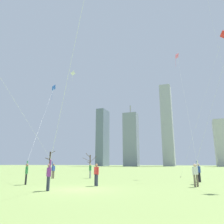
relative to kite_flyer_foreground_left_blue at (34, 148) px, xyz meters
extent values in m
plane|color=#7A934C|center=(6.83, -3.53, -3.05)|extent=(400.00, 400.00, 0.00)
cylinder|color=black|center=(1.31, -2.25, -2.63)|extent=(0.14, 0.14, 0.85)
cylinder|color=black|center=(1.16, -2.08, -2.63)|extent=(0.14, 0.14, 0.85)
cube|color=#338C4C|center=(1.23, -2.16, -1.93)|extent=(0.37, 0.39, 0.54)
sphere|color=#9E7051|center=(1.23, -2.16, -1.54)|extent=(0.22, 0.22, 0.22)
cylinder|color=#338C4C|center=(1.37, -2.32, -1.97)|extent=(0.09, 0.09, 0.55)
cylinder|color=#338C4C|center=(1.10, -2.00, -1.46)|extent=(0.20, 0.21, 0.56)
cube|color=blue|center=(-5.97, 10.47, 10.28)|extent=(0.34, 1.18, 1.12)
cylinder|color=black|center=(-5.97, 10.47, 10.28)|extent=(0.32, 0.19, 0.71)
cylinder|color=blue|center=(-6.15, 10.38, 9.04)|extent=(0.02, 0.02, 1.64)
cylinder|color=silver|center=(-2.44, 4.24, 4.53)|extent=(7.08, 12.49, 11.50)
cylinder|color=#726656|center=(-1.00, 4.74, -2.63)|extent=(0.14, 0.14, 0.85)
cylinder|color=#726656|center=(-1.03, 4.52, -2.63)|extent=(0.14, 0.14, 0.85)
cube|color=#2D4CA5|center=(-1.01, 4.63, -1.93)|extent=(0.25, 0.37, 0.54)
sphere|color=#9E7051|center=(-1.01, 4.63, -1.54)|extent=(0.22, 0.22, 0.22)
cylinder|color=#2D4CA5|center=(-0.98, 4.84, -1.97)|extent=(0.09, 0.09, 0.55)
cylinder|color=#2D4CA5|center=(-1.05, 4.42, -1.46)|extent=(0.12, 0.21, 0.56)
cylinder|color=silver|center=(-1.77, -2.03, 5.11)|extent=(1.46, 12.90, 12.65)
cylinder|color=#33384C|center=(5.25, -4.79, -2.63)|extent=(0.14, 0.14, 0.85)
cylinder|color=#33384C|center=(5.42, -4.92, -2.63)|extent=(0.14, 0.14, 0.85)
cube|color=purple|center=(5.33, -4.86, -1.93)|extent=(0.39, 0.37, 0.54)
sphere|color=tan|center=(5.33, -4.86, -1.54)|extent=(0.22, 0.22, 0.22)
cylinder|color=purple|center=(5.17, -4.72, -1.97)|extent=(0.09, 0.09, 0.55)
cylinder|color=purple|center=(5.49, -4.99, -1.46)|extent=(0.21, 0.20, 0.56)
cylinder|color=silver|center=(9.16, -8.15, 6.63)|extent=(7.35, 6.33, 15.68)
cylinder|color=black|center=(14.29, 5.13, -2.63)|extent=(0.14, 0.14, 0.85)
cylinder|color=black|center=(14.19, 5.33, -2.63)|extent=(0.14, 0.14, 0.85)
cube|color=#2D4CA5|center=(14.24, 5.23, -1.93)|extent=(0.33, 0.39, 0.54)
sphere|color=tan|center=(14.24, 5.23, -1.54)|extent=(0.22, 0.22, 0.22)
cylinder|color=#2D4CA5|center=(14.34, 5.04, -1.97)|extent=(0.09, 0.09, 0.55)
cylinder|color=#2D4CA5|center=(14.15, 5.41, -1.46)|extent=(0.17, 0.22, 0.56)
cube|color=pink|center=(12.89, 12.48, 13.33)|extent=(0.49, 0.94, 0.87)
cylinder|color=black|center=(12.89, 12.48, 13.33)|extent=(0.41, 0.09, 0.52)
cylinder|color=pink|center=(12.66, 12.44, 12.35)|extent=(0.02, 0.02, 1.35)
cylinder|color=silver|center=(13.52, 8.95, 6.06)|extent=(1.27, 7.08, 14.54)
cylinder|color=#726656|center=(13.84, 0.71, -2.63)|extent=(0.14, 0.14, 0.85)
cylinder|color=#726656|center=(14.02, 0.84, -2.63)|extent=(0.14, 0.14, 0.85)
cube|color=white|center=(13.93, 0.77, -1.93)|extent=(0.39, 0.36, 0.54)
sphere|color=beige|center=(13.93, 0.77, -1.54)|extent=(0.22, 0.22, 0.22)
cylinder|color=white|center=(13.76, 0.65, -1.97)|extent=(0.09, 0.09, 0.55)
cylinder|color=white|center=(14.10, 0.89, -1.46)|extent=(0.22, 0.19, 0.56)
cylinder|color=silver|center=(16.35, 2.02, 5.06)|extent=(4.51, 2.26, 12.55)
cylinder|color=#33384C|center=(7.01, -1.23, -2.63)|extent=(0.14, 0.14, 0.85)
cylinder|color=#33384C|center=(6.82, -1.12, -2.63)|extent=(0.14, 0.14, 0.85)
cube|color=red|center=(6.92, -1.18, -1.93)|extent=(0.39, 0.34, 0.54)
sphere|color=#9E7051|center=(6.92, -1.18, -1.54)|extent=(0.22, 0.22, 0.22)
cylinder|color=red|center=(7.10, -1.28, -1.97)|extent=(0.09, 0.09, 0.55)
cylinder|color=red|center=(6.73, -1.07, -1.97)|extent=(0.09, 0.09, 0.55)
cylinder|color=gray|center=(2.72, 6.39, -2.63)|extent=(0.14, 0.14, 0.85)
cylinder|color=gray|center=(2.66, 6.60, -2.63)|extent=(0.14, 0.14, 0.85)
cube|color=#338C4C|center=(2.69, 6.49, -1.93)|extent=(0.28, 0.38, 0.54)
sphere|color=tan|center=(2.69, 6.49, -1.54)|extent=(0.22, 0.22, 0.22)
cylinder|color=#338C4C|center=(2.74, 6.29, -1.97)|extent=(0.09, 0.09, 0.55)
cylinder|color=#338C4C|center=(2.64, 6.70, -1.97)|extent=(0.09, 0.09, 0.55)
cube|color=white|center=(-7.74, 18.91, 16.49)|extent=(0.63, 0.95, 1.10)
cylinder|color=black|center=(-7.74, 18.91, 16.49)|extent=(0.18, 0.09, 0.72)
cylinder|color=white|center=(-7.84, 18.95, 15.29)|extent=(0.02, 0.02, 1.54)
cylinder|color=silver|center=(-8.59, 16.82, 6.74)|extent=(1.71, 4.19, 19.50)
cylinder|color=#3F3833|center=(-9.44, 14.73, -3.01)|extent=(0.10, 0.10, 0.08)
cylinder|color=silver|center=(19.13, 16.93, 11.58)|extent=(3.04, 4.84, 29.18)
cube|color=red|center=(18.50, 9.73, 13.78)|extent=(0.73, 0.76, 0.94)
cylinder|color=black|center=(18.50, 9.73, 13.78)|extent=(0.15, 0.36, 0.58)
cylinder|color=silver|center=(15.37, 10.94, 5.38)|extent=(6.27, 2.43, 16.79)
cylinder|color=#3F3833|center=(12.24, 12.15, -3.01)|extent=(0.10, 0.10, 0.08)
cylinder|color=#423326|center=(-22.10, 32.86, -0.67)|extent=(0.36, 0.36, 4.76)
cylinder|color=#423326|center=(-21.29, 32.81, 1.52)|extent=(1.66, 0.23, 0.73)
cylinder|color=#423326|center=(-22.91, 32.99, -0.17)|extent=(1.70, 0.43, 0.65)
cylinder|color=#423326|center=(-21.62, 32.29, 0.32)|extent=(1.09, 1.25, 0.54)
cylinder|color=#4C3828|center=(-10.28, 33.02, -1.19)|extent=(0.26, 0.26, 3.74)
cylinder|color=#4C3828|center=(-11.24, 32.90, -0.44)|extent=(1.96, 0.33, 0.92)
cylinder|color=#4C3828|center=(-10.56, 32.39, 0.54)|extent=(0.71, 1.37, 1.11)
cylinder|color=#4C3828|center=(-9.60, 33.43, -0.36)|extent=(1.47, 0.96, 1.54)
cylinder|color=#4C3828|center=(-10.40, 32.50, -1.15)|extent=(0.36, 1.10, 0.42)
cube|color=slate|center=(-42.52, 117.82, 15.84)|extent=(5.43, 11.47, 37.80)
cube|color=#B2B2B7|center=(31.40, 122.62, 10.36)|extent=(10.13, 8.29, 26.82)
cube|color=#9EA3AD|center=(-0.13, 124.43, 23.07)|extent=(6.96, 8.67, 52.24)
cube|color=gray|center=(-20.91, 111.11, 13.08)|extent=(8.56, 7.01, 32.27)
cylinder|color=#99999E|center=(-20.91, 111.11, 31.81)|extent=(0.80, 0.80, 5.20)
camera|label=1|loc=(13.87, -16.56, -1.43)|focal=34.53mm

